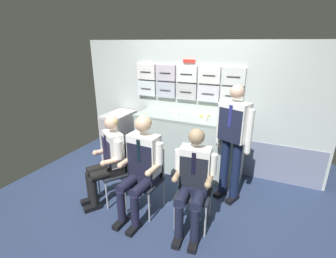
{
  "coord_description": "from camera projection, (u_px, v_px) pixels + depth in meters",
  "views": [
    {
      "loc": [
        1.25,
        -2.47,
        2.12
      ],
      "look_at": [
        -0.02,
        0.33,
        1.01
      ],
      "focal_mm": 26.01,
      "sensor_mm": 36.0,
      "label": 1
    }
  ],
  "objects": [
    {
      "name": "ground",
      "position": [
        160.0,
        208.0,
        3.33
      ],
      "size": [
        4.8,
        4.8,
        0.04
      ],
      "primitive_type": "cube",
      "color": "#263351"
    },
    {
      "name": "galley_bulkhead",
      "position": [
        194.0,
        107.0,
        4.14
      ],
      "size": [
        4.2,
        0.14,
        2.15
      ],
      "color": "#B2BCB8",
      "rests_on": "ground"
    },
    {
      "name": "galley_counter",
      "position": [
        189.0,
        145.0,
        4.08
      ],
      "size": [
        1.82,
        0.53,
        0.97
      ],
      "color": "#A2B2AB",
      "rests_on": "ground"
    },
    {
      "name": "service_trolley",
      "position": [
        120.0,
        135.0,
        4.5
      ],
      "size": [
        0.4,
        0.65,
        0.91
      ],
      "color": "black",
      "rests_on": "ground"
    },
    {
      "name": "folding_chair_left",
      "position": [
        120.0,
        165.0,
        3.38
      ],
      "size": [
        0.56,
        0.56,
        0.83
      ],
      "color": "#A8AAAF",
      "rests_on": "ground"
    },
    {
      "name": "crew_member_left",
      "position": [
        108.0,
        157.0,
        3.25
      ],
      "size": [
        0.59,
        0.65,
        1.22
      ],
      "color": "black",
      "rests_on": "ground"
    },
    {
      "name": "folding_chair_center",
      "position": [
        148.0,
        172.0,
        3.18
      ],
      "size": [
        0.42,
        0.43,
        0.83
      ],
      "color": "#A8AAAF",
      "rests_on": "ground"
    },
    {
      "name": "crew_member_center",
      "position": [
        141.0,
        163.0,
        2.98
      ],
      "size": [
        0.52,
        0.66,
        1.3
      ],
      "color": "black",
      "rests_on": "ground"
    },
    {
      "name": "folding_chair_near_trolley",
      "position": [
        196.0,
        183.0,
        2.94
      ],
      "size": [
        0.44,
        0.45,
        0.83
      ],
      "color": "#A8AAAF",
      "rests_on": "ground"
    },
    {
      "name": "crew_member_near_trolley",
      "position": [
        193.0,
        178.0,
        2.74
      ],
      "size": [
        0.48,
        0.62,
        1.23
      ],
      "color": "black",
      "rests_on": "ground"
    },
    {
      "name": "crew_member_standing",
      "position": [
        233.0,
        135.0,
        3.2
      ],
      "size": [
        0.49,
        0.36,
        1.62
      ],
      "color": "black",
      "rests_on": "ground"
    },
    {
      "name": "water_bottle_clear",
      "position": [
        235.0,
        114.0,
        3.65
      ],
      "size": [
        0.07,
        0.07,
        0.26
      ],
      "color": "#AFDCE6",
      "rests_on": "galley_counter"
    },
    {
      "name": "sparkling_bottle_green",
      "position": [
        229.0,
        113.0,
        3.57
      ],
      "size": [
        0.07,
        0.07,
        0.32
      ],
      "color": "#ACDCE6",
      "rests_on": "galley_counter"
    },
    {
      "name": "coffee_cup_spare",
      "position": [
        177.0,
        114.0,
        3.99
      ],
      "size": [
        0.06,
        0.06,
        0.06
      ],
      "color": "white",
      "rests_on": "galley_counter"
    },
    {
      "name": "paper_cup_blue",
      "position": [
        205.0,
        118.0,
        3.72
      ],
      "size": [
        0.07,
        0.07,
        0.09
      ],
      "color": "white",
      "rests_on": "galley_counter"
    },
    {
      "name": "snack_banana",
      "position": [
        204.0,
        116.0,
        3.92
      ],
      "size": [
        0.17,
        0.1,
        0.04
      ],
      "color": "yellow",
      "rests_on": "galley_counter"
    }
  ]
}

